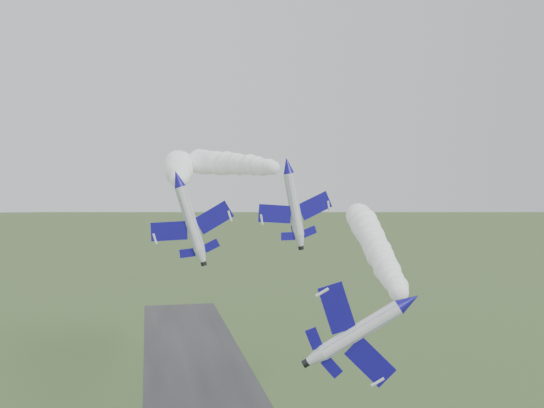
{
  "coord_description": "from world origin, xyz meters",
  "views": [
    {
      "loc": [
        -11.08,
        -54.01,
        41.36
      ],
      "look_at": [
        3.52,
        16.35,
        39.35
      ],
      "focal_mm": 40.0,
      "sensor_mm": 36.0,
      "label": 1
    }
  ],
  "objects": [
    {
      "name": "smoke_trail_jet_pair_left",
      "position": [
        -5.7,
        50.8,
        44.4
      ],
      "size": [
        11.66,
        63.31,
        5.9
      ],
      "primitive_type": null,
      "rotation": [
        0.0,
        0.0,
        -0.09
      ],
      "color": "white"
    },
    {
      "name": "jet_pair_right",
      "position": [
        5.33,
        15.9,
        43.96
      ],
      "size": [
        9.34,
        11.24,
        3.07
      ],
      "rotation": [
        0.0,
        -0.18,
        0.14
      ],
      "color": "silver"
    },
    {
      "name": "smoke_trail_jet_pair_right",
      "position": [
        1.9,
        44.52,
        45.22
      ],
      "size": [
        11.71,
        52.29,
        4.51
      ],
      "primitive_type": null,
      "rotation": [
        0.0,
        0.0,
        0.14
      ],
      "color": "white"
    },
    {
      "name": "smoke_trail_jet_lead",
      "position": [
        19.67,
        25.33,
        33.97
      ],
      "size": [
        20.34,
        62.97,
        4.66
      ],
      "primitive_type": null,
      "rotation": [
        0.0,
        0.0,
        -0.25
      ],
      "color": "white"
    },
    {
      "name": "jet_pair_left",
      "position": [
        -7.54,
        17.09,
        42.36
      ],
      "size": [
        9.4,
        11.68,
        3.67
      ],
      "rotation": [
        0.0,
        -0.29,
        -0.09
      ],
      "color": "silver"
    },
    {
      "name": "jet_lead",
      "position": [
        10.03,
        -7.86,
        31.97
      ],
      "size": [
        5.38,
        11.14,
        7.91
      ],
      "rotation": [
        0.0,
        1.02,
        -0.25
      ],
      "color": "silver"
    }
  ]
}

